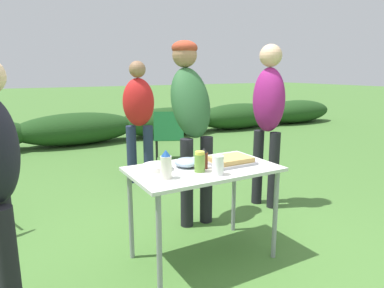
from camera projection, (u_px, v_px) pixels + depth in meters
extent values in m
plane|color=#477533|center=(203.00, 257.00, 2.72)|extent=(60.00, 60.00, 0.00)
ellipsoid|color=#1E4219|center=(77.00, 129.00, 6.80)|extent=(2.40, 0.90, 0.63)
ellipsoid|color=#1E4219|center=(168.00, 122.00, 7.76)|extent=(2.40, 0.90, 0.63)
ellipsoid|color=#1E4219|center=(239.00, 116.00, 8.72)|extent=(2.40, 0.90, 0.63)
ellipsoid|color=#1E4219|center=(296.00, 111.00, 9.67)|extent=(2.40, 0.90, 0.63)
cube|color=silver|center=(203.00, 169.00, 2.57)|extent=(1.10, 0.64, 0.02)
cylinder|color=gray|center=(159.00, 246.00, 2.18)|extent=(0.04, 0.04, 0.71)
cylinder|color=gray|center=(275.00, 215.00, 2.65)|extent=(0.04, 0.04, 0.71)
cylinder|color=gray|center=(131.00, 215.00, 2.64)|extent=(0.04, 0.04, 0.71)
cylinder|color=gray|center=(234.00, 193.00, 3.11)|extent=(0.04, 0.04, 0.71)
cube|color=#9E9EA3|center=(230.00, 163.00, 2.66)|extent=(0.34, 0.27, 0.02)
cube|color=tan|center=(231.00, 159.00, 2.66)|extent=(0.30, 0.23, 0.04)
cylinder|color=white|center=(157.00, 167.00, 2.51)|extent=(0.22, 0.22, 0.04)
ellipsoid|color=#99B2CC|center=(187.00, 162.00, 2.58)|extent=(0.19, 0.19, 0.07)
cylinder|color=white|center=(218.00, 165.00, 2.37)|extent=(0.08, 0.08, 0.14)
cylinder|color=olive|center=(200.00, 163.00, 2.45)|extent=(0.08, 0.08, 0.13)
cylinder|color=#D1CC47|center=(200.00, 153.00, 2.43)|extent=(0.07, 0.07, 0.02)
cylinder|color=silver|center=(166.00, 167.00, 2.29)|extent=(0.08, 0.08, 0.15)
cone|color=#194793|center=(166.00, 153.00, 2.27)|extent=(0.06, 0.06, 0.04)
cylinder|color=#562314|center=(204.00, 160.00, 2.53)|extent=(0.06, 0.06, 0.12)
cone|color=black|center=(204.00, 150.00, 2.51)|extent=(0.05, 0.05, 0.03)
cylinder|color=black|center=(187.00, 183.00, 3.19)|extent=(0.12, 0.12, 0.84)
cylinder|color=black|center=(206.00, 180.00, 3.28)|extent=(0.12, 0.12, 0.84)
ellipsoid|color=#28562D|center=(191.00, 102.00, 3.19)|extent=(0.40, 0.52, 0.73)
sphere|color=#936B4C|center=(185.00, 55.00, 3.21)|extent=(0.23, 0.23, 0.23)
ellipsoid|color=#993823|center=(185.00, 48.00, 3.20)|extent=(0.25, 0.25, 0.14)
cylinder|color=black|center=(258.00, 167.00, 3.76)|extent=(0.11, 0.11, 0.82)
cylinder|color=black|center=(274.00, 171.00, 3.63)|extent=(0.11, 0.11, 0.82)
ellipsoid|color=#931E70|center=(269.00, 100.00, 3.54)|extent=(0.35, 0.41, 0.66)
sphere|color=#DBAD89|center=(271.00, 56.00, 3.45)|extent=(0.23, 0.23, 0.23)
cylinder|color=black|center=(9.00, 269.00, 1.92)|extent=(0.11, 0.11, 0.73)
cylinder|color=black|center=(7.00, 253.00, 2.08)|extent=(0.11, 0.11, 0.73)
cylinder|color=#232D4C|center=(132.00, 154.00, 4.48)|extent=(0.13, 0.13, 0.75)
cylinder|color=#232D4C|center=(149.00, 154.00, 4.48)|extent=(0.13, 0.13, 0.75)
ellipsoid|color=red|center=(138.00, 102.00, 4.33)|extent=(0.49, 0.45, 0.61)
sphere|color=#936B4C|center=(137.00, 69.00, 4.25)|extent=(0.21, 0.21, 0.21)
cube|color=#19602D|center=(169.00, 137.00, 5.58)|extent=(0.61, 0.61, 0.03)
cube|color=#19602D|center=(169.00, 126.00, 5.26)|extent=(0.48, 0.34, 0.44)
cylinder|color=black|center=(156.00, 152.00, 5.41)|extent=(0.02, 0.02, 0.38)
cylinder|color=black|center=(182.00, 152.00, 5.44)|extent=(0.02, 0.02, 0.38)
cylinder|color=black|center=(157.00, 146.00, 5.80)|extent=(0.02, 0.02, 0.38)
cylinder|color=black|center=(181.00, 146.00, 5.83)|extent=(0.02, 0.02, 0.38)
cylinder|color=black|center=(154.00, 127.00, 5.53)|extent=(0.20, 0.38, 0.02)
cylinder|color=black|center=(183.00, 127.00, 5.56)|extent=(0.20, 0.38, 0.02)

